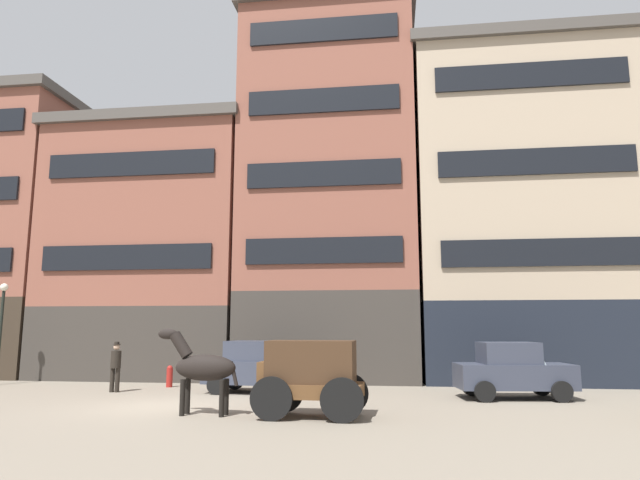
{
  "coord_description": "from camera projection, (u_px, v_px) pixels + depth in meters",
  "views": [
    {
      "loc": [
        6.97,
        -16.09,
        2.36
      ],
      "look_at": [
        4.61,
        1.84,
        5.2
      ],
      "focal_mm": 30.86,
      "sensor_mm": 36.0,
      "label": 1
    }
  ],
  "objects": [
    {
      "name": "building_center_right",
      "position": [
        330.0,
        188.0,
        26.15
      ],
      "size": [
        8.39,
        5.82,
        17.59
      ],
      "color": "#38332D",
      "rests_on": "ground_plane"
    },
    {
      "name": "sedan_dark",
      "position": [
        257.0,
        367.0,
        19.75
      ],
      "size": [
        3.86,
        2.2,
        1.83
      ],
      "color": "#333847",
      "rests_on": "ground_plane"
    },
    {
      "name": "draft_horse",
      "position": [
        202.0,
        367.0,
        14.9
      ],
      "size": [
        2.35,
        0.66,
        2.3
      ],
      "color": "black",
      "rests_on": "ground_plane"
    },
    {
      "name": "building_far_right",
      "position": [
        522.0,
        209.0,
        24.84
      ],
      "size": [
        9.75,
        5.82,
        15.12
      ],
      "color": "black",
      "rests_on": "ground_plane"
    },
    {
      "name": "streetlamp_curbside",
      "position": [
        1.0,
        318.0,
        22.69
      ],
      "size": [
        0.32,
        0.32,
        4.12
      ],
      "color": "black",
      "rests_on": "ground_plane"
    },
    {
      "name": "pedestrian_officer",
      "position": [
        116.0,
        364.0,
        19.97
      ],
      "size": [
        0.51,
        0.51,
        1.79
      ],
      "color": "black",
      "rests_on": "ground_plane"
    },
    {
      "name": "sedan_light",
      "position": [
        512.0,
        370.0,
        18.12
      ],
      "size": [
        3.86,
        2.2,
        1.83
      ],
      "color": "#333847",
      "rests_on": "ground_plane"
    },
    {
      "name": "ground_plane",
      "position": [
        158.0,
        407.0,
        16.29
      ],
      "size": [
        120.0,
        120.0,
        0.0
      ],
      "primitive_type": "plane",
      "color": "slate"
    },
    {
      "name": "fire_hydrant_curbside",
      "position": [
        170.0,
        376.0,
        21.53
      ],
      "size": [
        0.24,
        0.24,
        0.83
      ],
      "color": "maroon",
      "rests_on": "ground_plane"
    },
    {
      "name": "cargo_wagon",
      "position": [
        309.0,
        373.0,
        14.49
      ],
      "size": [
        2.95,
        1.6,
        1.98
      ],
      "color": "brown",
      "rests_on": "ground_plane"
    },
    {
      "name": "building_center_left",
      "position": [
        153.0,
        248.0,
        26.86
      ],
      "size": [
        9.79,
        5.82,
        12.2
      ],
      "color": "#38332D",
      "rests_on": "ground_plane"
    }
  ]
}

